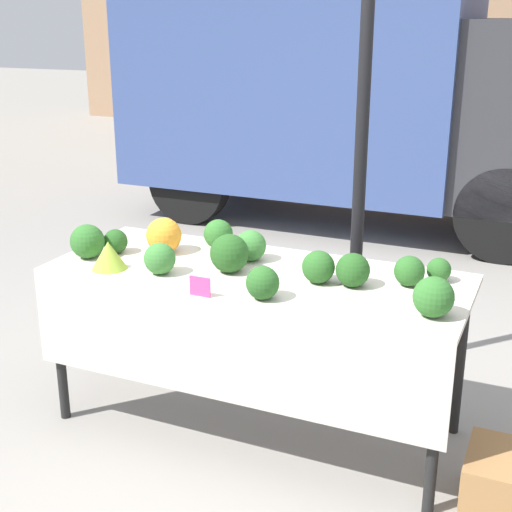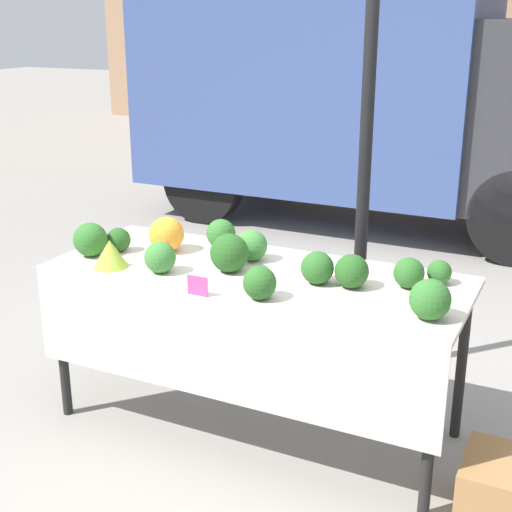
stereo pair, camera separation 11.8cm
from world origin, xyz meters
The scene contains 20 objects.
ground_plane centered at (0.00, 0.00, 0.00)m, with size 40.00×40.00×0.00m, color gray.
tent_pole centered at (0.29, 0.74, 1.37)m, with size 0.07×0.07×2.74m.
parked_truck centered at (-0.79, 3.94, 1.39)m, with size 4.49×1.82×2.60m.
market_table centered at (0.00, -0.06, 0.73)m, with size 2.01×0.80×0.84m.
orange_cauliflower centered at (-0.55, 0.08, 0.93)m, with size 0.18×0.18×0.18m.
romanesco_head centered at (-0.67, -0.25, 0.91)m, with size 0.17×0.17×0.14m.
broccoli_head_0 centered at (-0.09, 0.14, 0.92)m, with size 0.16×0.16×0.16m.
broccoli_head_1 centered at (-0.41, -0.21, 0.91)m, with size 0.15×0.15×0.15m.
broccoli_head_2 centered at (0.71, 0.11, 0.91)m, with size 0.14×0.14×0.14m.
broccoli_head_3 centered at (0.16, -0.30, 0.91)m, with size 0.15×0.15×0.15m.
broccoli_head_4 centered at (-0.78, -0.03, 0.90)m, with size 0.13×0.13×0.13m.
broccoli_head_5 centered at (-0.12, -0.05, 0.93)m, with size 0.19×0.19×0.19m.
broccoli_head_6 centered at (0.82, 0.22, 0.89)m, with size 0.11×0.11×0.11m.
broccoli_head_7 centered at (0.87, -0.20, 0.92)m, with size 0.17×0.17×0.17m.
broccoli_head_8 centered at (0.48, 0.00, 0.92)m, with size 0.16×0.16×0.16m.
broccoli_head_9 centered at (-0.33, 0.26, 0.92)m, with size 0.16×0.16×0.16m.
broccoli_head_10 centered at (-0.86, -0.15, 0.93)m, with size 0.17×0.17×0.17m.
broccoli_head_11 centered at (0.32, -0.02, 0.91)m, with size 0.15×0.15×0.15m.
price_sign centered at (-0.10, -0.39, 0.88)m, with size 0.10×0.01×0.09m.
produce_crate centered at (1.26, -0.20, 0.13)m, with size 0.39×0.37×0.26m.
Camera 2 is at (1.40, -2.89, 2.01)m, focal length 50.00 mm.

